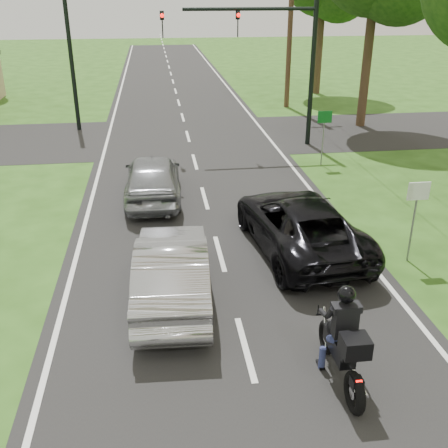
{
  "coord_description": "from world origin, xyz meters",
  "views": [
    {
      "loc": [
        -1.49,
        -8.08,
        6.34
      ],
      "look_at": [
        -0.02,
        3.0,
        1.3
      ],
      "focal_mm": 42.0,
      "sensor_mm": 36.0,
      "label": 1
    }
  ],
  "objects": [
    {
      "name": "ground",
      "position": [
        0.0,
        0.0,
        0.0
      ],
      "size": [
        140.0,
        140.0,
        0.0
      ],
      "primitive_type": "plane",
      "color": "#284C15",
      "rests_on": "ground"
    },
    {
      "name": "road",
      "position": [
        0.0,
        10.0,
        0.01
      ],
      "size": [
        8.0,
        100.0,
        0.01
      ],
      "primitive_type": "cube",
      "color": "black",
      "rests_on": "ground"
    },
    {
      "name": "cross_road",
      "position": [
        0.0,
        16.0,
        0.01
      ],
      "size": [
        60.0,
        7.0,
        0.01
      ],
      "primitive_type": "cube",
      "color": "black",
      "rests_on": "ground"
    },
    {
      "name": "motorcycle_rider",
      "position": [
        1.5,
        -1.11,
        0.75
      ],
      "size": [
        0.63,
        2.21,
        1.91
      ],
      "rotation": [
        0.0,
        0.0,
        -0.01
      ],
      "color": "black",
      "rests_on": "ground"
    },
    {
      "name": "dark_suv",
      "position": [
        2.11,
        4.0,
        0.73
      ],
      "size": [
        2.91,
        5.4,
        1.44
      ],
      "primitive_type": "imported",
      "rotation": [
        0.0,
        0.0,
        3.24
      ],
      "color": "black",
      "rests_on": "road"
    },
    {
      "name": "silver_sedan",
      "position": [
        -1.3,
        1.98,
        0.74
      ],
      "size": [
        1.75,
        4.49,
        1.46
      ],
      "primitive_type": "imported",
      "rotation": [
        0.0,
        0.0,
        3.09
      ],
      "color": "#AEADB2",
      "rests_on": "road"
    },
    {
      "name": "silver_suv",
      "position": [
        -1.66,
        8.16,
        0.76
      ],
      "size": [
        1.87,
        4.44,
        1.5
      ],
      "primitive_type": "imported",
      "rotation": [
        0.0,
        0.0,
        3.12
      ],
      "color": "gray",
      "rests_on": "road"
    },
    {
      "name": "traffic_signal",
      "position": [
        3.34,
        14.0,
        4.14
      ],
      "size": [
        6.38,
        0.44,
        6.0
      ],
      "color": "black",
      "rests_on": "ground"
    },
    {
      "name": "signal_pole_far",
      "position": [
        -5.2,
        18.0,
        3.0
      ],
      "size": [
        0.2,
        0.2,
        6.0
      ],
      "primitive_type": "cylinder",
      "color": "black",
      "rests_on": "ground"
    },
    {
      "name": "utility_pole_far",
      "position": [
        6.2,
        22.0,
        5.08
      ],
      "size": [
        1.6,
        0.28,
        10.0
      ],
      "color": "#523625",
      "rests_on": "ground"
    },
    {
      "name": "sign_white",
      "position": [
        4.7,
        2.98,
        1.6
      ],
      "size": [
        0.55,
        0.07,
        2.12
      ],
      "color": "slate",
      "rests_on": "ground"
    },
    {
      "name": "sign_green",
      "position": [
        4.9,
        10.98,
        1.6
      ],
      "size": [
        0.55,
        0.07,
        2.12
      ],
      "color": "slate",
      "rests_on": "ground"
    }
  ]
}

